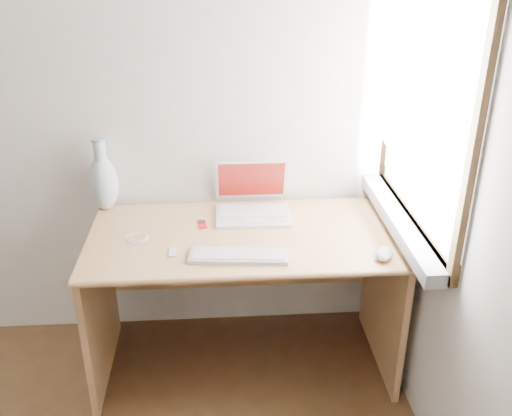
{
  "coord_description": "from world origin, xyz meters",
  "views": [
    {
      "loc": [
        0.93,
        -0.81,
        1.88
      ],
      "look_at": [
        1.08,
        1.35,
        0.85
      ],
      "focal_mm": 40.0,
      "sensor_mm": 36.0,
      "label": 1
    }
  ],
  "objects": [
    {
      "name": "window",
      "position": [
        1.72,
        1.3,
        1.28
      ],
      "size": [
        0.11,
        0.99,
        1.1
      ],
      "color": "white",
      "rests_on": "right_wall"
    },
    {
      "name": "ipod",
      "position": [
        0.85,
        1.48,
        0.71
      ],
      "size": [
        0.05,
        0.08,
        0.01
      ],
      "rotation": [
        0.0,
        0.0,
        0.15
      ],
      "color": "red",
      "rests_on": "desk"
    },
    {
      "name": "remote",
      "position": [
        0.73,
        1.23,
        0.71
      ],
      "size": [
        0.03,
        0.07,
        0.01
      ],
      "primitive_type": "cube",
      "rotation": [
        0.0,
        0.0,
        -0.02
      ],
      "color": "white",
      "rests_on": "desk"
    },
    {
      "name": "desk",
      "position": [
        1.03,
        1.46,
        0.51
      ],
      "size": [
        1.34,
        0.67,
        0.71
      ],
      "color": "tan",
      "rests_on": "floor"
    },
    {
      "name": "mouse",
      "position": [
        1.59,
        1.13,
        0.73
      ],
      "size": [
        0.1,
        0.13,
        0.04
      ],
      "primitive_type": "ellipsoid",
      "rotation": [
        0.0,
        0.0,
        -0.38
      ],
      "color": "white",
      "rests_on": "desk"
    },
    {
      "name": "external_keyboard",
      "position": [
        1.0,
        1.18,
        0.72
      ],
      "size": [
        0.41,
        0.16,
        0.02
      ],
      "rotation": [
        0.0,
        0.0,
        -0.1
      ],
      "color": "white",
      "rests_on": "desk"
    },
    {
      "name": "laptop",
      "position": [
        1.08,
        1.58,
        0.76
      ],
      "size": [
        0.34,
        0.28,
        0.23
      ],
      "rotation": [
        0.0,
        0.0,
        -0.01
      ],
      "color": "white",
      "rests_on": "desk"
    },
    {
      "name": "vase",
      "position": [
        0.39,
        1.68,
        0.85
      ],
      "size": [
        0.14,
        0.14,
        0.35
      ],
      "color": "silver",
      "rests_on": "desk"
    },
    {
      "name": "back_wall",
      "position": [
        0.0,
        1.75,
        1.3
      ],
      "size": [
        3.5,
        0.04,
        2.6
      ],
      "primitive_type": "cube",
      "color": "white",
      "rests_on": "floor"
    },
    {
      "name": "cable_coil",
      "position": [
        0.57,
        1.37,
        0.71
      ],
      "size": [
        0.13,
        0.13,
        0.01
      ],
      "primitive_type": "torus",
      "rotation": [
        0.0,
        0.0,
        -0.31
      ],
      "color": "white",
      "rests_on": "desk"
    }
  ]
}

